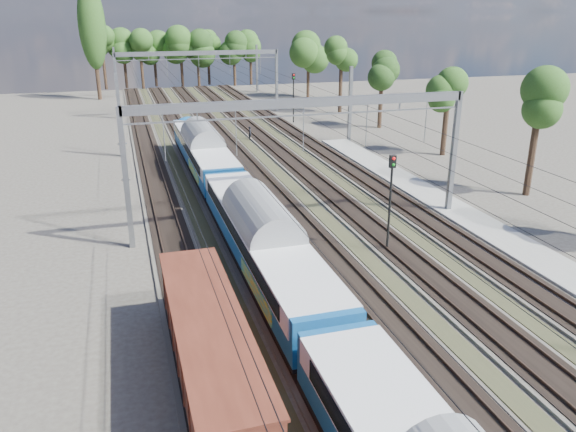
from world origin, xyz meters
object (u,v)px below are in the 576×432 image
object	(u,v)px
signal_near	(391,192)
signal_far	(294,92)
emu_train	(264,234)
worker	(250,133)
freight_boxcar	(210,348)

from	to	relation	value
signal_near	signal_far	distance (m)	44.13
emu_train	signal_far	bearing A→B (deg)	70.88
signal_far	worker	bearing A→B (deg)	-133.93
worker	freight_boxcar	bearing A→B (deg)	-177.40
freight_boxcar	signal_near	bearing A→B (deg)	39.59
freight_boxcar	emu_train	bearing A→B (deg)	63.72
emu_train	signal_near	bearing A→B (deg)	10.29
emu_train	freight_boxcar	distance (m)	10.19
freight_boxcar	signal_far	world-z (taller)	signal_far
emu_train	signal_near	xyz separation A→B (m)	(8.36, 1.52, 1.22)
worker	signal_near	size ratio (longest dim) A/B	0.25
emu_train	freight_boxcar	xyz separation A→B (m)	(-4.50, -9.12, -0.70)
freight_boxcar	signal_near	xyz separation A→B (m)	(12.86, 10.63, 1.92)
signal_far	freight_boxcar	bearing A→B (deg)	-112.38
freight_boxcar	signal_far	size ratio (longest dim) A/B	1.96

